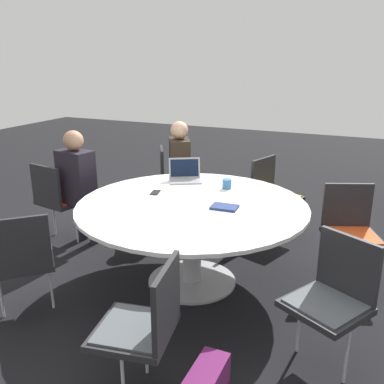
# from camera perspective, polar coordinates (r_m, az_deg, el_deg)

# --- Properties ---
(ground_plane) EXTENTS (16.00, 16.00, 0.00)m
(ground_plane) POSITION_cam_1_polar(r_m,az_deg,el_deg) (3.84, 0.00, -11.83)
(ground_plane) COLOR black
(conference_table) EXTENTS (1.91, 1.91, 0.73)m
(conference_table) POSITION_cam_1_polar(r_m,az_deg,el_deg) (3.58, 0.00, -3.32)
(conference_table) COLOR #B7B7BC
(conference_table) RESTS_ON ground_plane
(chair_0) EXTENTS (0.59, 0.58, 0.85)m
(chair_0) POSITION_cam_1_polar(r_m,az_deg,el_deg) (5.17, -2.58, 2.13)
(chair_0) COLOR #262628
(chair_0) RESTS_ON ground_plane
(chair_1) EXTENTS (0.49, 0.51, 0.85)m
(chair_1) POSITION_cam_1_polar(r_m,az_deg,el_deg) (4.65, -17.52, -0.49)
(chair_1) COLOR #262628
(chair_1) RESTS_ON ground_plane
(chair_2) EXTENTS (0.61, 0.61, 0.85)m
(chair_2) POSITION_cam_1_polar(r_m,az_deg,el_deg) (3.37, -21.79, -8.00)
(chair_2) COLOR #262628
(chair_2) RESTS_ON ground_plane
(chair_3) EXTENTS (0.51, 0.49, 0.85)m
(chair_3) POSITION_cam_1_polar(r_m,az_deg,el_deg) (2.46, -6.30, -16.73)
(chair_3) COLOR #262628
(chair_3) RESTS_ON ground_plane
(chair_4) EXTENTS (0.58, 0.59, 0.85)m
(chair_4) POSITION_cam_1_polar(r_m,az_deg,el_deg) (2.83, 18.30, -12.66)
(chair_4) COLOR #262628
(chair_4) RESTS_ON ground_plane
(chair_5) EXTENTS (0.56, 0.57, 0.85)m
(chair_5) POSITION_cam_1_polar(r_m,az_deg,el_deg) (3.89, 20.34, -4.36)
(chair_5) COLOR #262628
(chair_5) RESTS_ON ground_plane
(chair_6) EXTENTS (0.55, 0.54, 0.85)m
(chair_6) POSITION_cam_1_polar(r_m,az_deg,el_deg) (4.67, 10.67, 0.12)
(chair_6) COLOR #262628
(chair_6) RESTS_ON ground_plane
(person_0) EXTENTS (0.42, 0.37, 1.20)m
(person_0) POSITION_cam_1_polar(r_m,az_deg,el_deg) (4.89, -1.49, 3.61)
(person_0) COLOR #2D2319
(person_0) RESTS_ON ground_plane
(person_1) EXTENTS (0.31, 0.39, 1.20)m
(person_1) POSITION_cam_1_polar(r_m,az_deg,el_deg) (4.46, -14.99, 1.62)
(person_1) COLOR #231E28
(person_1) RESTS_ON ground_plane
(laptop) EXTENTS (0.35, 0.38, 0.21)m
(laptop) POSITION_cam_1_polar(r_m,az_deg,el_deg) (4.17, -0.94, 2.26)
(laptop) COLOR #99999E
(laptop) RESTS_ON conference_table
(spiral_notebook) EXTENTS (0.16, 0.22, 0.02)m
(spiral_notebook) POSITION_cam_1_polar(r_m,az_deg,el_deg) (3.43, 4.34, -2.03)
(spiral_notebook) COLOR navy
(spiral_notebook) RESTS_ON conference_table
(coffee_cup) EXTENTS (0.08, 0.08, 0.09)m
(coffee_cup) POSITION_cam_1_polar(r_m,az_deg,el_deg) (3.94, 4.67, 1.08)
(coffee_cup) COLOR #33669E
(coffee_cup) RESTS_ON conference_table
(cell_phone) EXTENTS (0.15, 0.10, 0.01)m
(cell_phone) POSITION_cam_1_polar(r_m,az_deg,el_deg) (3.82, -4.91, -0.06)
(cell_phone) COLOR black
(cell_phone) RESTS_ON conference_table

